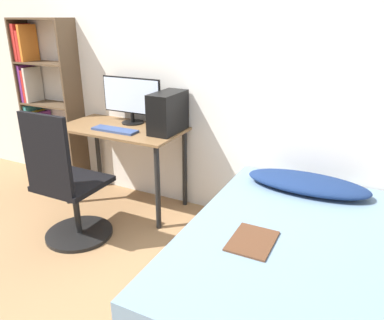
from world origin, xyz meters
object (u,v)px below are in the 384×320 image
keyboard (115,130)px  pc_tower (168,112)px  monitor (131,98)px  bed (281,268)px  bookshelf (43,107)px  office_chair (68,193)px

keyboard → pc_tower: 0.49m
monitor → bed: bearing=-26.5°
bookshelf → keyboard: bearing=-13.5°
office_chair → bed: (1.67, 0.06, -0.17)m
pc_tower → bed: bearing=-30.9°
keyboard → pc_tower: size_ratio=1.08×
keyboard → monitor: bearing=92.8°
pc_tower → bookshelf: bearing=176.8°
office_chair → pc_tower: pc_tower is taller
bed → pc_tower: (-1.20, 0.72, 0.70)m
bookshelf → monitor: bearing=0.6°
bed → monitor: monitor is taller
monitor → bookshelf: bearing=-179.4°
keyboard → pc_tower: pc_tower is taller
bookshelf → pc_tower: 1.59m
bookshelf → keyboard: 1.19m
bookshelf → keyboard: (1.16, -0.28, -0.03)m
office_chair → keyboard: size_ratio=2.54×
keyboard → bookshelf: bearing=166.5°
monitor → office_chair: bearing=-91.3°
bed → keyboard: (-1.63, 0.53, 0.53)m
bookshelf → office_chair: size_ratio=1.57×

